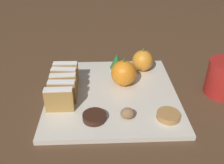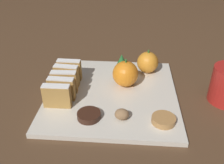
# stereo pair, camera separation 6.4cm
# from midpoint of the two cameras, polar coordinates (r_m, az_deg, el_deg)

# --- Properties ---
(ground_plane) EXTENTS (6.00, 6.00, 0.00)m
(ground_plane) POSITION_cam_midpoint_polar(r_m,az_deg,el_deg) (0.67, 2.77, -3.15)
(ground_plane) COLOR #513823
(serving_platter) EXTENTS (0.34, 0.35, 0.01)m
(serving_platter) POSITION_cam_midpoint_polar(r_m,az_deg,el_deg) (0.66, 2.78, -2.73)
(serving_platter) COLOR silver
(serving_platter) RESTS_ON ground_plane
(stollen_slice_front) EXTENTS (0.07, 0.02, 0.06)m
(stollen_slice_front) POSITION_cam_midpoint_polar(r_m,az_deg,el_deg) (0.60, -9.52, -3.28)
(stollen_slice_front) COLOR #B28442
(stollen_slice_front) RESTS_ON serving_platter
(stollen_slice_second) EXTENTS (0.07, 0.02, 0.06)m
(stollen_slice_second) POSITION_cam_midpoint_polar(r_m,az_deg,el_deg) (0.62, -8.61, -1.60)
(stollen_slice_second) COLOR #B28442
(stollen_slice_second) RESTS_ON serving_platter
(stollen_slice_third) EXTENTS (0.07, 0.02, 0.06)m
(stollen_slice_third) POSITION_cam_midpoint_polar(r_m,az_deg,el_deg) (0.65, -8.12, -0.04)
(stollen_slice_third) COLOR #B28442
(stollen_slice_third) RESTS_ON serving_platter
(stollen_slice_fourth) EXTENTS (0.07, 0.02, 0.06)m
(stollen_slice_fourth) POSITION_cam_midpoint_polar(r_m,az_deg,el_deg) (0.68, -7.69, 1.40)
(stollen_slice_fourth) COLOR #B28442
(stollen_slice_fourth) RESTS_ON serving_platter
(stollen_slice_fifth) EXTENTS (0.07, 0.02, 0.06)m
(stollen_slice_fifth) POSITION_cam_midpoint_polar(r_m,az_deg,el_deg) (0.71, -7.17, 2.72)
(stollen_slice_fifth) COLOR #B28442
(stollen_slice_fifth) RESTS_ON serving_platter
(orange_near) EXTENTS (0.06, 0.06, 0.07)m
(orange_near) POSITION_cam_midpoint_polar(r_m,az_deg,el_deg) (0.75, 10.61, 4.38)
(orange_near) COLOR orange
(orange_near) RESTS_ON serving_platter
(orange_far) EXTENTS (0.07, 0.07, 0.08)m
(orange_far) POSITION_cam_midpoint_polar(r_m,az_deg,el_deg) (0.67, 5.82, 1.80)
(orange_far) COLOR orange
(orange_far) RESTS_ON serving_platter
(walnut) EXTENTS (0.03, 0.03, 0.03)m
(walnut) POSITION_cam_midpoint_polar(r_m,az_deg,el_deg) (0.57, 5.56, -7.48)
(walnut) COLOR #8E6B47
(walnut) RESTS_ON serving_platter
(chocolate_cookie) EXTENTS (0.05, 0.05, 0.01)m
(chocolate_cookie) POSITION_cam_midpoint_polar(r_m,az_deg,el_deg) (0.57, -2.07, -7.74)
(chocolate_cookie) COLOR #381E14
(chocolate_cookie) RESTS_ON serving_platter
(gingerbread_cookie) EXTENTS (0.05, 0.05, 0.01)m
(gingerbread_cookie) POSITION_cam_midpoint_polar(r_m,az_deg,el_deg) (0.58, 14.89, -8.44)
(gingerbread_cookie) COLOR #B27F47
(gingerbread_cookie) RESTS_ON serving_platter
(evergreen_sprig) EXTENTS (0.04, 0.04, 0.05)m
(evergreen_sprig) POSITION_cam_midpoint_polar(r_m,az_deg,el_deg) (0.76, 4.64, 4.68)
(evergreen_sprig) COLOR #23662D
(evergreen_sprig) RESTS_ON serving_platter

